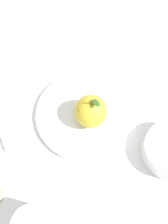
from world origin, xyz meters
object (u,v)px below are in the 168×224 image
(dinner_plate, at_px, (84,114))
(knife, at_px, (9,150))
(linen_napkin, at_px, (130,74))
(apple, at_px, (91,111))

(dinner_plate, xyz_separation_m, knife, (-0.14, -0.12, -0.00))
(knife, distance_m, linen_napkin, 0.34)
(apple, bearing_deg, linen_napkin, 66.19)
(dinner_plate, xyz_separation_m, linen_napkin, (0.08, 0.14, -0.01))
(knife, bearing_deg, dinner_plate, 42.53)
(apple, height_order, knife, apple)
(knife, relative_size, linen_napkin, 0.89)
(dinner_plate, distance_m, linen_napkin, 0.16)
(apple, bearing_deg, dinner_plate, 157.51)
(linen_napkin, bearing_deg, knife, -129.63)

